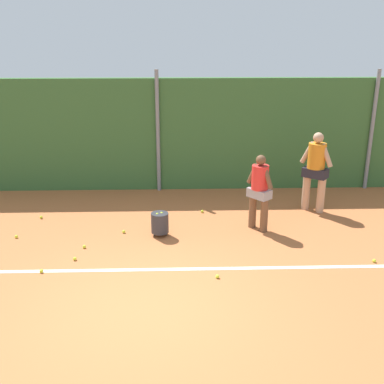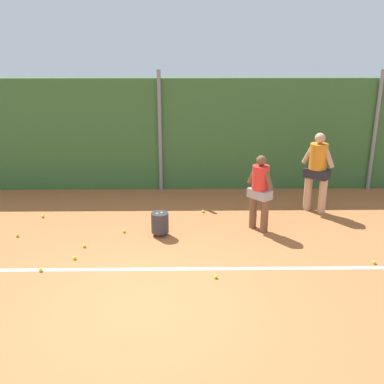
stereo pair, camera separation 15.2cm
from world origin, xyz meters
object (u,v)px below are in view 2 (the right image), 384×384
Objects in this scene: tennis_ball_11 at (84,246)px; ball_hopper at (160,222)px; tennis_ball_6 at (41,270)px; tennis_ball_5 at (216,277)px; tennis_ball_4 at (43,216)px; tennis_ball_7 at (74,258)px; tennis_ball_8 at (17,235)px; tennis_ball_2 at (124,231)px; tennis_ball_0 at (374,262)px; tennis_ball_3 at (203,211)px; player_backcourt_far at (317,168)px; player_midcourt at (260,189)px.

ball_hopper is at bearing 20.55° from tennis_ball_11.
ball_hopper reaches higher than tennis_ball_6.
tennis_ball_5 is 2.80m from tennis_ball_11.
tennis_ball_4 is 4.70m from tennis_ball_5.
tennis_ball_4 is 1.00× the size of tennis_ball_7.
tennis_ball_7 is at bearing -36.14° from tennis_ball_8.
ball_hopper reaches higher than tennis_ball_4.
tennis_ball_8 is at bearing -175.22° from tennis_ball_2.
tennis_ball_7 is (0.49, 0.46, 0.00)m from tennis_ball_6.
tennis_ball_2 is at bearing 162.90° from tennis_ball_0.
tennis_ball_3 is 3.07m from tennis_ball_5.
player_backcourt_far is at bearing 1.68° from tennis_ball_3.
tennis_ball_4 is (-2.73, 1.01, -0.26)m from ball_hopper.
tennis_ball_0 is 1.00× the size of tennis_ball_7.
ball_hopper is 7.78× the size of tennis_ball_11.
tennis_ball_11 is (0.57, 0.96, 0.00)m from tennis_ball_6.
tennis_ball_2 and tennis_ball_5 have the same top height.
tennis_ball_5 is at bearing -26.47° from tennis_ball_11.
player_backcourt_far is 6.36m from tennis_ball_6.
ball_hopper reaches higher than tennis_ball_3.
tennis_ball_3 is at bearing 33.20° from tennis_ball_2.
tennis_ball_5 is 1.00× the size of tennis_ball_6.
tennis_ball_6 is 1.00× the size of tennis_ball_7.
tennis_ball_0 is 1.00× the size of tennis_ball_8.
tennis_ball_3 is at bearing 43.17° from tennis_ball_7.
tennis_ball_2 is 2.05m from tennis_ball_3.
tennis_ball_7 is (-0.77, -1.21, 0.00)m from tennis_ball_2.
tennis_ball_3 and tennis_ball_5 have the same top height.
player_midcourt is at bearing -41.11° from tennis_ball_3.
tennis_ball_0 is at bearing -170.56° from player_midcourt.
player_midcourt is at bearing 2.57° from tennis_ball_2.
tennis_ball_0 is 1.00× the size of tennis_ball_3.
player_backcourt_far is at bearing 27.13° from tennis_ball_6.
player_midcourt is 24.77× the size of tennis_ball_8.
player_midcourt is 24.77× the size of tennis_ball_4.
player_backcourt_far reaches higher than tennis_ball_8.
tennis_ball_4 is at bearing 143.33° from tennis_ball_5.
tennis_ball_6 is (-5.59, -2.86, -1.02)m from player_backcourt_far.
player_midcourt is 2.48m from tennis_ball_5.
ball_hopper is 2.92m from tennis_ball_4.
tennis_ball_6 and tennis_ball_8 have the same top height.
tennis_ball_4 and tennis_ball_5 have the same top height.
ball_hopper is 7.78× the size of tennis_ball_2.
tennis_ball_6 is at bearing -127.14° from tennis_ball_2.
tennis_ball_3 is at bearing 18.51° from tennis_ball_8.
tennis_ball_2 is 1.43m from tennis_ball_7.
tennis_ball_11 is at bearing -159.45° from ball_hopper.
tennis_ball_2 is at bearing 51.99° from player_midcourt.
tennis_ball_7 is (-3.62, -1.34, -0.89)m from player_midcourt.
tennis_ball_2 is 1.00× the size of tennis_ball_3.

